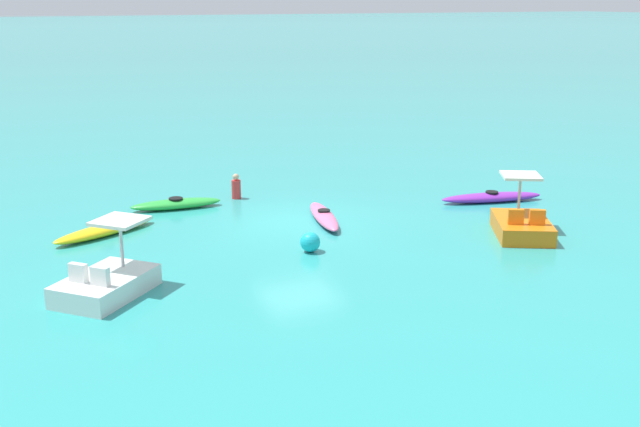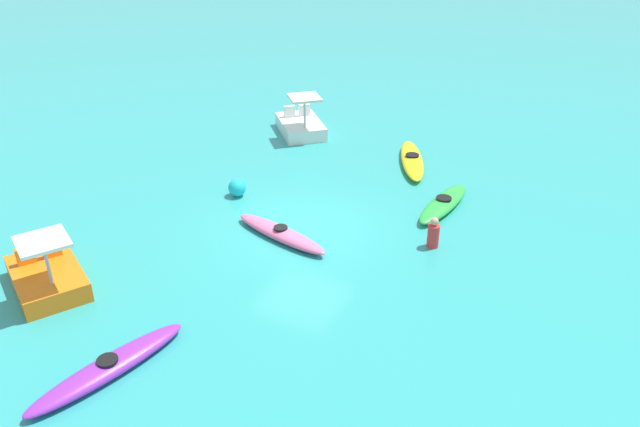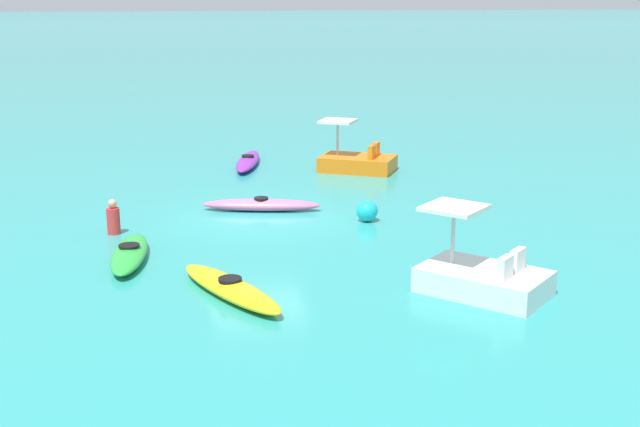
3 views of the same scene
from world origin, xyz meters
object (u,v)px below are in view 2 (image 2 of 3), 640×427
at_px(pedal_boat_white, 301,125).
at_px(pedal_boat_orange, 47,276).
at_px(kayak_yellow, 412,160).
at_px(kayak_green, 443,204).
at_px(person_near_shore, 433,234).
at_px(kayak_pink, 281,233).
at_px(kayak_purple, 109,367).
at_px(buoy_cyan, 237,188).

relative_size(pedal_boat_white, pedal_boat_orange, 0.98).
height_order(kayak_yellow, kayak_green, same).
bearing_deg(person_near_shore, kayak_yellow, 26.12).
relative_size(kayak_yellow, kayak_pink, 1.04).
relative_size(kayak_purple, kayak_yellow, 1.07).
height_order(kayak_purple, pedal_boat_white, pedal_boat_white).
distance_m(kayak_pink, person_near_shore, 4.15).
bearing_deg(kayak_yellow, pedal_boat_orange, 154.68).
bearing_deg(buoy_cyan, pedal_boat_orange, 168.65).
height_order(kayak_green, buoy_cyan, buoy_cyan).
xyz_separation_m(pedal_boat_white, buoy_cyan, (-5.65, -0.89, -0.06)).
bearing_deg(kayak_green, kayak_yellow, 36.71).
bearing_deg(kayak_green, pedal_boat_white, 63.09).
height_order(kayak_purple, buoy_cyan, buoy_cyan).
height_order(kayak_yellow, kayak_pink, same).
distance_m(kayak_green, buoy_cyan, 6.35).
relative_size(kayak_pink, kayak_green, 1.07).
distance_m(pedal_boat_white, person_near_shore, 9.27).
distance_m(buoy_cyan, person_near_shore, 6.39).
relative_size(kayak_pink, pedal_boat_orange, 1.15).
relative_size(kayak_green, pedal_boat_orange, 1.07).
height_order(kayak_yellow, pedal_boat_orange, pedal_boat_orange).
xyz_separation_m(kayak_yellow, kayak_pink, (-6.45, 1.43, -0.00)).
relative_size(kayak_yellow, person_near_shore, 3.86).
bearing_deg(kayak_green, pedal_boat_orange, 139.41).
height_order(kayak_purple, person_near_shore, person_near_shore).
bearing_deg(kayak_purple, kayak_pink, -3.06).
bearing_deg(person_near_shore, kayak_purple, 151.69).
bearing_deg(pedal_boat_white, kayak_green, -116.91).
bearing_deg(kayak_purple, pedal_boat_white, 12.98).
bearing_deg(buoy_cyan, kayak_purple, -164.19).
xyz_separation_m(kayak_yellow, pedal_boat_white, (0.83, 4.87, 0.17)).
xyz_separation_m(kayak_pink, buoy_cyan, (1.63, 2.55, 0.12)).
xyz_separation_m(kayak_purple, kayak_green, (10.00, -3.74, 0.00)).
xyz_separation_m(kayak_green, buoy_cyan, (-2.17, 5.96, 0.11)).
relative_size(kayak_green, person_near_shore, 3.44).
bearing_deg(pedal_boat_orange, person_near_shore, -51.10).
xyz_separation_m(kayak_pink, pedal_boat_orange, (-4.62, 3.81, 0.17)).
relative_size(kayak_yellow, pedal_boat_orange, 1.20).
relative_size(pedal_boat_orange, person_near_shore, 3.21).
relative_size(kayak_pink, pedal_boat_white, 1.17).
xyz_separation_m(kayak_purple, person_near_shore, (7.75, -4.17, 0.22)).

